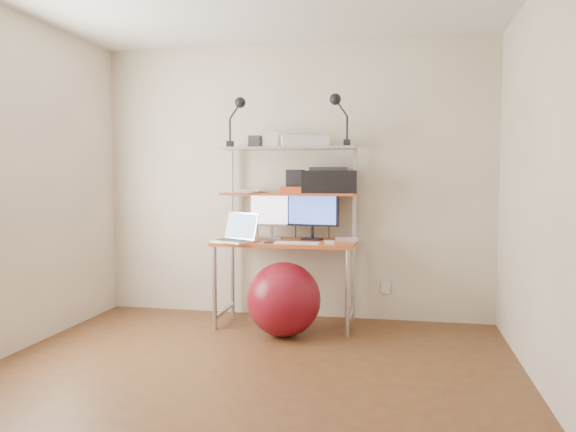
{
  "coord_description": "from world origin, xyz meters",
  "views": [
    {
      "loc": [
        0.96,
        -3.28,
        1.29
      ],
      "look_at": [
        0.08,
        1.15,
        0.97
      ],
      "focal_mm": 35.0,
      "sensor_mm": 36.0,
      "label": 1
    }
  ],
  "objects_px": {
    "laptop": "(238,235)",
    "monitor_silver": "(272,212)",
    "printer": "(328,181)",
    "monitor_black": "(312,213)",
    "exercise_ball": "(284,299)"
  },
  "relations": [
    {
      "from": "laptop",
      "to": "monitor_silver",
      "type": "bearing_deg",
      "value": 79.25
    },
    {
      "from": "monitor_silver",
      "to": "printer",
      "type": "distance_m",
      "value": 0.57
    },
    {
      "from": "monitor_silver",
      "to": "printer",
      "type": "xyz_separation_m",
      "value": [
        0.5,
        0.04,
        0.28
      ]
    },
    {
      "from": "laptop",
      "to": "printer",
      "type": "height_order",
      "value": "printer"
    },
    {
      "from": "laptop",
      "to": "monitor_black",
      "type": "bearing_deg",
      "value": 53.08
    },
    {
      "from": "exercise_ball",
      "to": "printer",
      "type": "bearing_deg",
      "value": 60.06
    },
    {
      "from": "monitor_black",
      "to": "exercise_ball",
      "type": "distance_m",
      "value": 0.83
    },
    {
      "from": "monitor_silver",
      "to": "exercise_ball",
      "type": "relative_size",
      "value": 0.74
    },
    {
      "from": "monitor_silver",
      "to": "laptop",
      "type": "height_order",
      "value": "monitor_silver"
    },
    {
      "from": "printer",
      "to": "laptop",
      "type": "bearing_deg",
      "value": -167.79
    },
    {
      "from": "monitor_black",
      "to": "laptop",
      "type": "height_order",
      "value": "monitor_black"
    },
    {
      "from": "monitor_black",
      "to": "printer",
      "type": "height_order",
      "value": "printer"
    },
    {
      "from": "laptop",
      "to": "printer",
      "type": "bearing_deg",
      "value": 52.26
    },
    {
      "from": "monitor_silver",
      "to": "laptop",
      "type": "xyz_separation_m",
      "value": [
        -0.23,
        -0.28,
        -0.18
      ]
    },
    {
      "from": "laptop",
      "to": "exercise_ball",
      "type": "height_order",
      "value": "laptop"
    }
  ]
}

